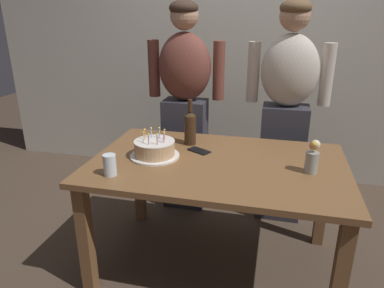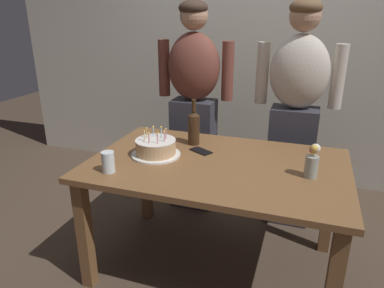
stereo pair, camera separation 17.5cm
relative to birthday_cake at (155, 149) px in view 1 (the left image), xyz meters
The scene contains 10 objects.
ground_plane 0.88m from the birthday_cake, ahead, with size 10.00×10.00×0.00m, color #47382B.
back_wall 1.69m from the birthday_cake, 76.10° to the left, with size 5.20×0.10×2.60m, color beige.
dining_table 0.41m from the birthday_cake, ahead, with size 1.50×0.96×0.74m.
birthday_cake is the anchor object (origin of this frame).
water_glass_near 0.34m from the birthday_cake, 115.82° to the right, with size 0.07×0.07×0.12m, color silver.
wine_bottle 0.32m from the birthday_cake, 59.93° to the left, with size 0.08×0.08×0.31m.
cell_phone 0.29m from the birthday_cake, 31.66° to the left, with size 0.14×0.07×0.01m, color black.
flower_vase 0.92m from the birthday_cake, ahead, with size 0.07×0.07×0.19m.
person_man_bearded 0.76m from the birthday_cake, 90.64° to the left, with size 0.61×0.27×1.66m.
person_woman_cardigan 1.09m from the birthday_cake, 44.50° to the left, with size 0.61×0.27×1.66m.
Camera 1 is at (0.31, -1.92, 1.57)m, focal length 33.20 mm.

